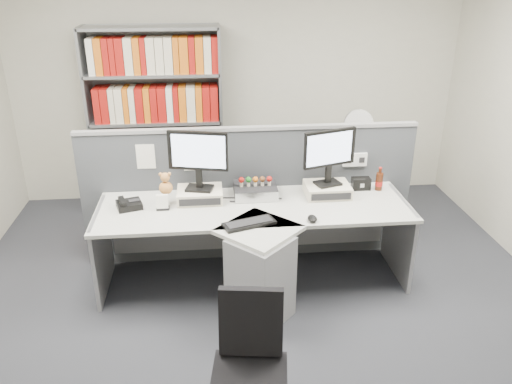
{
  "coord_description": "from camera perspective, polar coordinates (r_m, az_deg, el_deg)",
  "views": [
    {
      "loc": [
        -0.36,
        -3.03,
        2.55
      ],
      "look_at": [
        0.0,
        0.65,
        0.92
      ],
      "focal_mm": 36.14,
      "sensor_mm": 36.0,
      "label": 1
    }
  ],
  "objects": [
    {
      "name": "ground",
      "position": [
        3.98,
        0.95,
        -16.09
      ],
      "size": [
        5.5,
        5.5,
        0.0
      ],
      "primitive_type": "plane",
      "color": "#32343B",
      "rests_on": "ground"
    },
    {
      "name": "room_shell",
      "position": [
        3.15,
        1.18,
        9.81
      ],
      "size": [
        5.04,
        5.54,
        2.72
      ],
      "color": "beige",
      "rests_on": "ground"
    },
    {
      "name": "partition",
      "position": [
        4.7,
        -0.66,
        -0.1
      ],
      "size": [
        3.0,
        0.08,
        1.27
      ],
      "color": "#41444A",
      "rests_on": "ground"
    },
    {
      "name": "desk",
      "position": [
        4.2,
        0.07,
        -6.1
      ],
      "size": [
        2.6,
        1.2,
        0.72
      ],
      "color": "#B8B8B1",
      "rests_on": "ground"
    },
    {
      "name": "monitor_riser_left",
      "position": [
        4.39,
        -6.23,
        -0.31
      ],
      "size": [
        0.38,
        0.31,
        0.1
      ],
      "color": "beige",
      "rests_on": "desk"
    },
    {
      "name": "monitor_riser_right",
      "position": [
        4.5,
        7.9,
        0.25
      ],
      "size": [
        0.38,
        0.31,
        0.1
      ],
      "color": "beige",
      "rests_on": "desk"
    },
    {
      "name": "monitor_left",
      "position": [
        4.26,
        -6.43,
        4.04
      ],
      "size": [
        0.49,
        0.21,
        0.51
      ],
      "color": "black",
      "rests_on": "monitor_riser_left"
    },
    {
      "name": "monitor_right",
      "position": [
        4.38,
        8.14,
        4.35
      ],
      "size": [
        0.46,
        0.21,
        0.49
      ],
      "color": "black",
      "rests_on": "monitor_riser_right"
    },
    {
      "name": "desktop_pc",
      "position": [
        4.45,
        -0.09,
        0.2
      ],
      "size": [
        0.37,
        0.33,
        0.1
      ],
      "color": "black",
      "rests_on": "desk"
    },
    {
      "name": "figurines",
      "position": [
        4.4,
        -0.07,
        1.3
      ],
      "size": [
        0.29,
        0.05,
        0.09
      ],
      "color": "beige",
      "rests_on": "desktop_pc"
    },
    {
      "name": "keyboard",
      "position": [
        3.97,
        -0.76,
        -3.48
      ],
      "size": [
        0.43,
        0.27,
        0.03
      ],
      "color": "black",
      "rests_on": "desk"
    },
    {
      "name": "mouse",
      "position": [
        4.04,
        6.26,
        -2.94
      ],
      "size": [
        0.07,
        0.11,
        0.04
      ],
      "primitive_type": "ellipsoid",
      "color": "black",
      "rests_on": "desk"
    },
    {
      "name": "desk_phone",
      "position": [
        4.36,
        -13.92,
        -1.34
      ],
      "size": [
        0.24,
        0.23,
        0.08
      ],
      "color": "black",
      "rests_on": "desk"
    },
    {
      "name": "desk_calendar",
      "position": [
        4.27,
        -10.31,
        -1.23
      ],
      "size": [
        0.11,
        0.08,
        0.13
      ],
      "color": "black",
      "rests_on": "desk"
    },
    {
      "name": "plush_toy",
      "position": [
        4.28,
        -9.97,
        0.78
      ],
      "size": [
        0.11,
        0.11,
        0.19
      ],
      "color": "#C28040",
      "rests_on": "monitor_riser_left"
    },
    {
      "name": "speaker",
      "position": [
        4.67,
        11.53,
        0.92
      ],
      "size": [
        0.16,
        0.09,
        0.11
      ],
      "primitive_type": "cube",
      "color": "black",
      "rests_on": "desk"
    },
    {
      "name": "cola_bottle",
      "position": [
        4.68,
        13.47,
        1.13
      ],
      "size": [
        0.07,
        0.07,
        0.21
      ],
      "color": "#3F190A",
      "rests_on": "desk"
    },
    {
      "name": "shelving_unit",
      "position": [
        5.72,
        -10.88,
        7.38
      ],
      "size": [
        1.41,
        0.4,
        2.0
      ],
      "color": "gray",
      "rests_on": "ground"
    },
    {
      "name": "filing_cabinet",
      "position": [
        5.7,
        10.74,
        0.66
      ],
      "size": [
        0.45,
        0.61,
        0.7
      ],
      "color": "gray",
      "rests_on": "ground"
    },
    {
      "name": "desk_fan",
      "position": [
        5.48,
        11.26,
        7.04
      ],
      "size": [
        0.29,
        0.19,
        0.5
      ],
      "color": "white",
      "rests_on": "filing_cabinet"
    },
    {
      "name": "office_chair",
      "position": [
        3.07,
        -0.67,
        -18.71
      ],
      "size": [
        0.58,
        0.58,
        0.89
      ],
      "color": "silver",
      "rests_on": "ground"
    }
  ]
}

